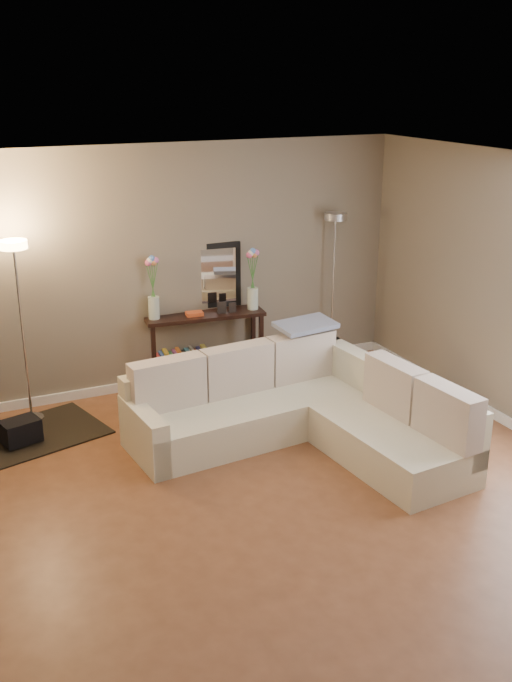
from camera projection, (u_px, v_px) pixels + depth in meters
name	position (u px, v px, depth m)	size (l,w,h in m)	color
floor	(297.00, 499.00, 6.15)	(5.00, 5.50, 0.01)	brown
ceiling	(304.00, 172.00, 5.27)	(5.00, 5.50, 0.01)	white
wall_back	(180.00, 267.00, 8.08)	(5.00, 0.02, 2.60)	gray
baseboard_back	(184.00, 377.00, 8.47)	(5.00, 0.03, 0.10)	white
sectional_sofa	(300.00, 411.00, 7.02)	(2.55, 2.32, 0.83)	beige
throw_blanket	(306.00, 325.00, 7.50)	(0.60, 0.34, 0.05)	#8089A5
console_table	(198.00, 345.00, 8.29)	(1.33, 0.48, 0.80)	black
leaning_mirror	(200.00, 277.00, 8.22)	(0.92, 0.14, 0.72)	black
table_decor	(205.00, 312.00, 8.15)	(0.55, 0.15, 0.13)	#D15024
flower_vase_left	(153.00, 292.00, 7.94)	(0.15, 0.13, 0.68)	silver
flower_vase_right	(253.00, 283.00, 8.27)	(0.15, 0.13, 0.68)	silver
floor_lamp_lit	(19.00, 296.00, 7.12)	(0.31, 0.31, 1.81)	silver
floor_lamp_unlit	(334.00, 259.00, 8.63)	(0.29, 0.29, 1.78)	silver
charcoal_rug	(38.00, 434.00, 7.23)	(1.18, 0.89, 0.02)	black
black_bag	(21.00, 431.00, 7.00)	(0.33, 0.24, 0.22)	black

